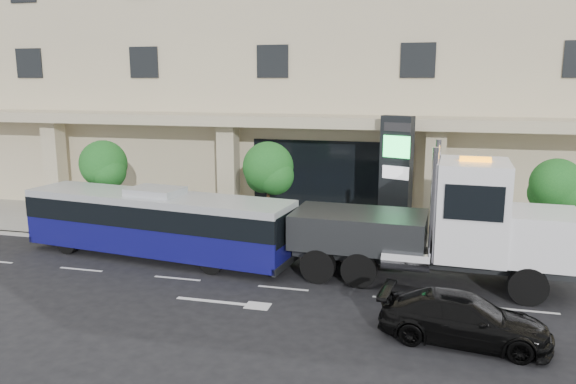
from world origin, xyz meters
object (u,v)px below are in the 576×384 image
(black_sedan, at_px, (464,319))
(signage_pylon, at_px, (396,179))
(city_bus, at_px, (157,222))
(tow_truck, at_px, (441,227))

(black_sedan, distance_m, signage_pylon, 9.48)
(city_bus, bearing_deg, black_sedan, -14.82)
(black_sedan, xyz_separation_m, signage_pylon, (-2.48, 8.86, 2.27))
(black_sedan, height_order, signage_pylon, signage_pylon)
(city_bus, bearing_deg, tow_truck, 6.07)
(tow_truck, relative_size, black_sedan, 2.38)
(city_bus, relative_size, signage_pylon, 2.11)
(city_bus, relative_size, black_sedan, 2.51)
(tow_truck, relative_size, signage_pylon, 2.01)
(city_bus, height_order, signage_pylon, signage_pylon)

